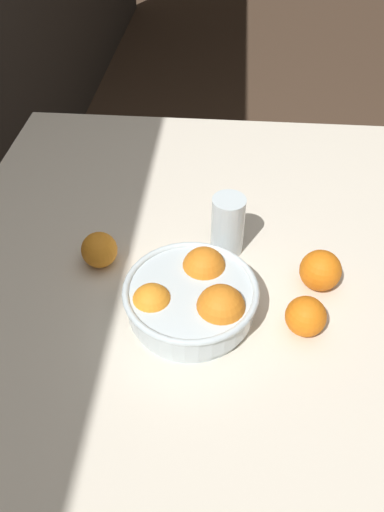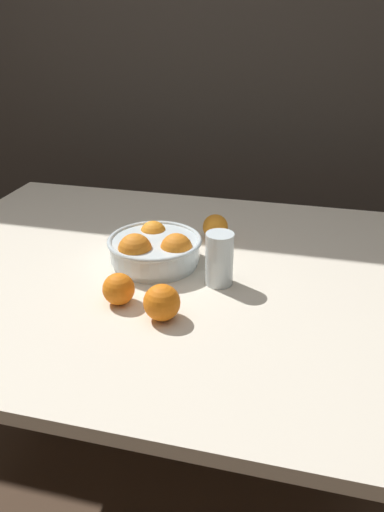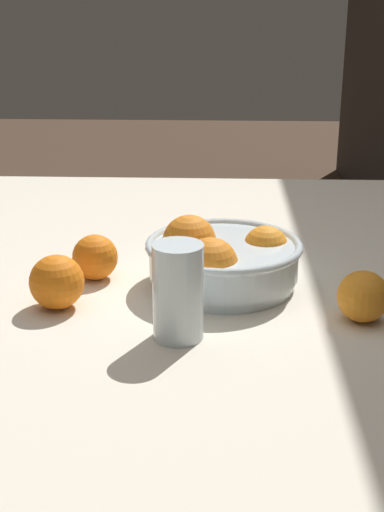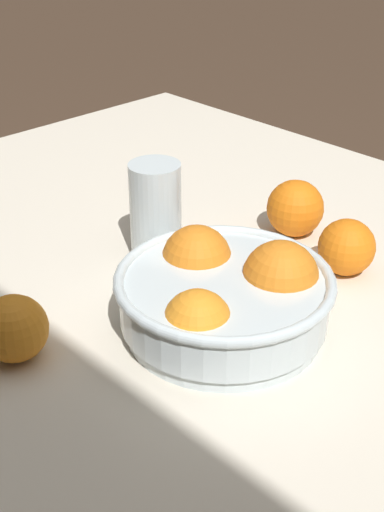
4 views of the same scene
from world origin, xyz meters
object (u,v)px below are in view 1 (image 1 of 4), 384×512
Objects in this scene: orange_loose_front at (306,316)px; fruit_bowl at (193,298)px; orange_loose_aside at (99,250)px; juice_glass at (227,228)px; orange_loose_near_bowl at (320,270)px.

fruit_bowl is at bearing 84.31° from orange_loose_front.
orange_loose_aside is (0.13, 0.39, -0.00)m from orange_loose_front.
juice_glass is 0.25m from orange_loose_aside.
juice_glass is at bearing -76.29° from orange_loose_aside.
orange_loose_front is at bearing 162.09° from orange_loose_near_bowl.
juice_glass is at bearing -17.33° from fruit_bowl.
orange_loose_front is 0.41m from orange_loose_aside.
juice_glass is at bearing 64.14° from orange_loose_near_bowl.
orange_loose_aside is (-0.06, 0.25, -0.02)m from juice_glass.
fruit_bowl is 3.35× the size of orange_loose_aside.
juice_glass is 1.80× the size of orange_loose_aside.
orange_loose_front is at bearing -109.17° from orange_loose_aside.
fruit_bowl is 0.25m from orange_loose_near_bowl.
orange_loose_front is (-0.11, 0.04, -0.00)m from orange_loose_near_bowl.
fruit_bowl is at bearing 111.31° from orange_loose_near_bowl.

